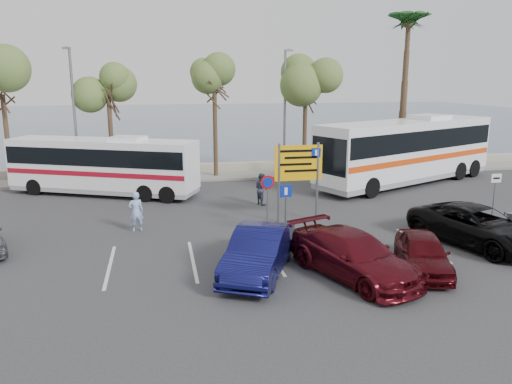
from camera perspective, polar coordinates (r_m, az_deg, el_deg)
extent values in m
plane|color=#313133|center=(19.88, 4.49, -5.99)|extent=(120.00, 120.00, 0.00)
cube|color=gray|center=(33.12, -2.01, 1.89)|extent=(44.00, 2.40, 0.15)
cube|color=#A39B83|center=(35.02, -2.53, 2.87)|extent=(48.00, 0.80, 0.60)
plane|color=#405367|center=(78.52, -7.43, 8.20)|extent=(140.00, 140.00, 0.00)
cylinder|color=#382619|center=(33.49, -26.54, 5.39)|extent=(0.28, 0.28, 5.32)
cylinder|color=#382619|center=(32.44, -16.21, 5.79)|extent=(0.28, 0.28, 5.04)
cylinder|color=#382619|center=(32.48, -4.68, 6.77)|extent=(0.28, 0.28, 5.60)
cylinder|color=#382619|center=(33.71, 5.58, 6.62)|extent=(0.28, 0.28, 5.18)
cylinder|color=#382619|center=(36.17, 16.53, 10.41)|extent=(0.48, 0.48, 10.00)
cylinder|color=slate|center=(32.14, -20.02, 8.12)|extent=(0.16, 0.16, 8.00)
cylinder|color=slate|center=(31.66, -20.71, 15.18)|extent=(0.12, 0.90, 0.12)
cube|color=slate|center=(31.16, -20.86, 15.12)|extent=(0.45, 0.25, 0.12)
cylinder|color=slate|center=(32.80, 3.29, 8.95)|extent=(0.16, 0.16, 8.00)
cylinder|color=slate|center=(32.32, 3.59, 15.90)|extent=(0.12, 0.90, 0.12)
cube|color=slate|center=(31.84, 3.83, 15.85)|extent=(0.45, 0.25, 0.12)
cylinder|color=slate|center=(22.41, 2.63, 1.00)|extent=(0.12, 0.12, 3.60)
cylinder|color=slate|center=(22.90, 7.01, 1.17)|extent=(0.12, 0.12, 3.60)
cube|color=#E9A80C|center=(22.47, 4.88, 3.33)|extent=(2.20, 0.06, 1.60)
cube|color=#0C2699|center=(22.59, 6.89, 4.49)|extent=(0.42, 0.01, 0.42)
cylinder|color=slate|center=(21.66, 1.31, -1.32)|extent=(0.07, 0.07, 2.20)
cylinder|color=#B20C0C|center=(21.42, 1.34, 1.12)|extent=(0.60, 0.03, 0.60)
cylinder|color=slate|center=(20.25, 3.39, -2.37)|extent=(0.07, 0.07, 2.20)
cube|color=#0C2699|center=(20.01, 3.44, 0.10)|extent=(0.50, 0.03, 0.50)
cylinder|color=slate|center=(25.21, 25.55, -0.56)|extent=(0.07, 0.07, 2.20)
cube|color=white|center=(25.02, 25.77, 1.43)|extent=(0.50, 0.03, 0.40)
cube|color=white|center=(29.02, -17.13, 3.18)|extent=(10.61, 6.45, 2.61)
cube|color=black|center=(28.95, -17.19, 4.09)|extent=(10.44, 6.40, 0.93)
cube|color=maroon|center=(29.09, -17.08, 2.36)|extent=(10.53, 6.44, 0.27)
cube|color=gray|center=(29.26, -16.96, 0.66)|extent=(10.51, 6.39, 0.49)
cube|color=white|center=(28.83, -17.32, 5.95)|extent=(2.20, 2.02, 0.21)
cube|color=white|center=(32.00, 16.91, 4.89)|extent=(13.27, 8.17, 3.27)
cube|color=black|center=(31.93, 16.98, 5.92)|extent=(13.04, 8.10, 1.16)
cube|color=#D7400C|center=(32.08, 16.85, 3.95)|extent=(13.16, 8.14, 0.33)
cube|color=gray|center=(32.26, 16.72, 2.01)|extent=(13.13, 8.09, 0.61)
cube|color=white|center=(31.82, 17.13, 8.04)|extent=(2.76, 2.54, 0.27)
imported|color=#10114C|center=(16.76, 0.33, -6.80)|extent=(3.48, 5.00, 1.56)
imported|color=#540E16|center=(16.83, 11.07, -7.11)|extent=(3.79, 5.53, 1.49)
imported|color=#42090E|center=(17.92, 18.53, -6.61)|extent=(2.65, 4.11, 1.30)
imported|color=black|center=(21.40, 24.01, -3.59)|extent=(4.17, 6.02, 1.53)
imported|color=#93A8D6|center=(21.84, -13.55, -2.19)|extent=(0.70, 0.52, 1.74)
imported|color=#353B50|center=(25.75, 0.65, 0.36)|extent=(0.87, 0.97, 1.65)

